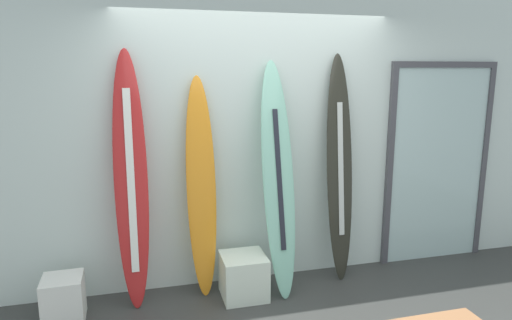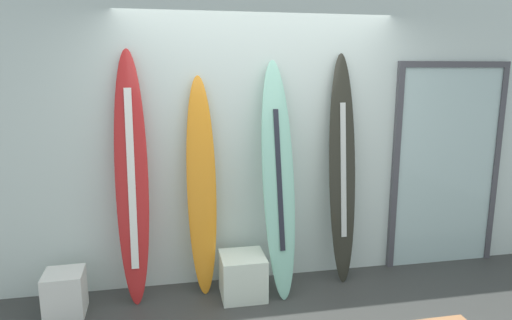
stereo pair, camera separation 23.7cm
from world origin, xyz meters
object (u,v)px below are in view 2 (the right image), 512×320
surfboard_crimson (132,179)px  surfboard_seafoam (278,180)px  surfboard_charcoal (342,172)px  display_block_center (243,276)px  surfboard_sunset (202,187)px  display_block_left (65,293)px  glass_door (447,163)px

surfboard_crimson → surfboard_seafoam: (1.26, -0.09, -0.04)m
surfboard_crimson → surfboard_charcoal: (1.91, 0.03, -0.03)m
display_block_center → surfboard_crimson: bearing=171.0°
surfboard_sunset → display_block_center: 0.88m
surfboard_seafoam → surfboard_sunset: bearing=169.0°
surfboard_seafoam → surfboard_charcoal: surfboard_charcoal is taller
surfboard_crimson → display_block_center: surfboard_crimson is taller
surfboard_charcoal → display_block_left: surfboard_charcoal is taller
surfboard_seafoam → display_block_left: surfboard_seafoam is taller
display_block_left → glass_door: (3.66, 0.35, 0.89)m
display_block_center → glass_door: size_ratio=0.19×
surfboard_charcoal → glass_door: 1.19m
surfboard_crimson → surfboard_charcoal: size_ratio=1.01×
surfboard_charcoal → display_block_left: size_ratio=5.77×
surfboard_sunset → display_block_left: (-1.16, -0.22, -0.79)m
surfboard_crimson → display_block_left: 1.08m
surfboard_sunset → display_block_center: (0.33, -0.19, -0.79)m
surfboard_seafoam → display_block_center: (-0.33, -0.06, -0.85)m
surfboard_charcoal → display_block_center: 1.32m
surfboard_sunset → display_block_center: size_ratio=4.99×
display_block_center → surfboard_charcoal: bearing=10.2°
surfboard_sunset → glass_door: 2.51m
surfboard_sunset → surfboard_seafoam: size_ratio=0.94×
surfboard_charcoal → surfboard_sunset: bearing=179.6°
surfboard_crimson → display_block_center: bearing=-9.0°
display_block_center → glass_door: glass_door is taller
surfboard_crimson → glass_door: surfboard_crimson is taller
surfboard_crimson → surfboard_sunset: surfboard_crimson is taller
surfboard_seafoam → display_block_left: 2.02m
display_block_left → surfboard_seafoam: bearing=2.7°
display_block_left → glass_door: glass_door is taller
surfboard_charcoal → display_block_center: (-0.98, -0.18, -0.87)m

